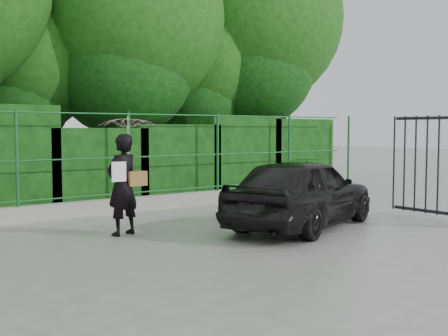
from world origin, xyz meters
TOP-DOWN VIEW (x-y plane):
  - ground at (0.00, 0.00)m, footprint 80.00×80.00m
  - kerb at (0.00, 4.50)m, footprint 14.00×0.25m
  - fence at (0.22, 4.50)m, footprint 14.13×0.06m
  - hedge at (-0.15, 5.50)m, footprint 14.20×1.20m
  - trees at (1.14, 7.74)m, footprint 17.10×6.15m
  - woman at (-0.80, 2.28)m, footprint 0.98×0.98m
  - car at (1.95, 0.98)m, footprint 3.99×2.65m

SIDE VIEW (x-z plane):
  - ground at x=0.00m, z-range 0.00..0.00m
  - kerb at x=0.00m, z-range 0.00..0.30m
  - car at x=1.95m, z-range 0.00..1.26m
  - hedge at x=-0.15m, z-range -0.09..2.13m
  - fence at x=0.22m, z-range 0.30..2.10m
  - woman at x=-0.80m, z-range 0.31..2.28m
  - trees at x=1.14m, z-range 0.58..8.66m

